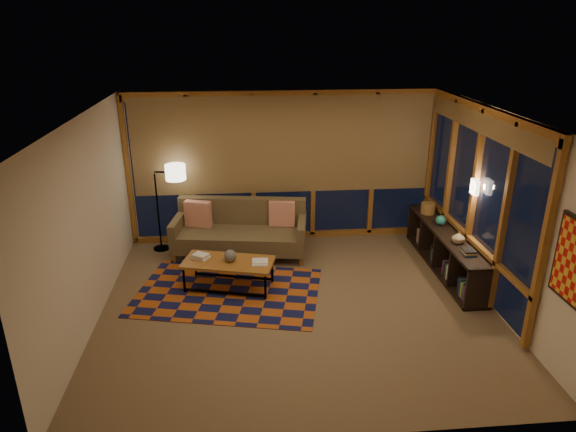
{
  "coord_description": "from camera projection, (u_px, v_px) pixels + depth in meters",
  "views": [
    {
      "loc": [
        -0.72,
        -6.34,
        3.85
      ],
      "look_at": [
        -0.08,
        0.59,
        1.14
      ],
      "focal_mm": 32.0,
      "sensor_mm": 36.0,
      "label": 1
    }
  ],
  "objects": [
    {
      "name": "ceiling",
      "position": [
        299.0,
        116.0,
        6.36
      ],
      "size": [
        5.5,
        5.0,
        0.01
      ],
      "primitive_type": "cube",
      "color": "white",
      "rests_on": "walls"
    },
    {
      "name": "sofa",
      "position": [
        240.0,
        230.0,
        8.74
      ],
      "size": [
        2.33,
        1.22,
        0.91
      ],
      "primitive_type": null,
      "rotation": [
        0.0,
        0.0,
        -0.15
      ],
      "color": "brown",
      "rests_on": "floor"
    },
    {
      "name": "book_stack_b",
      "position": [
        260.0,
        262.0,
        7.57
      ],
      "size": [
        0.28,
        0.23,
        0.05
      ],
      "primitive_type": null,
      "rotation": [
        0.0,
        0.0,
        -0.09
      ],
      "color": "white",
      "rests_on": "coffee_table"
    },
    {
      "name": "walls",
      "position": [
        298.0,
        217.0,
        6.85
      ],
      "size": [
        5.51,
        5.01,
        2.7
      ],
      "color": "beige",
      "rests_on": "floor"
    },
    {
      "name": "teal_bowl",
      "position": [
        441.0,
        220.0,
        8.41
      ],
      "size": [
        0.17,
        0.17,
        0.16
      ],
      "primitive_type": "sphere",
      "rotation": [
        0.0,
        0.0,
        -0.04
      ],
      "color": "teal",
      "rests_on": "bookshelf"
    },
    {
      "name": "pillow_left",
      "position": [
        198.0,
        214.0,
        8.81
      ],
      "size": [
        0.48,
        0.28,
        0.45
      ],
      "primitive_type": null,
      "rotation": [
        0.0,
        0.0,
        -0.31
      ],
      "color": "red",
      "rests_on": "sofa"
    },
    {
      "name": "floor_lamp",
      "position": [
        158.0,
        208.0,
        8.84
      ],
      "size": [
        0.55,
        0.4,
        1.56
      ],
      "primitive_type": null,
      "rotation": [
        0.0,
        0.0,
        -0.11
      ],
      "color": "black",
      "rests_on": "floor"
    },
    {
      "name": "vase",
      "position": [
        459.0,
        237.0,
        7.73
      ],
      "size": [
        0.23,
        0.23,
        0.19
      ],
      "primitive_type": "imported",
      "rotation": [
        0.0,
        0.0,
        -0.29
      ],
      "color": "tan",
      "rests_on": "bookshelf"
    },
    {
      "name": "pillow_right",
      "position": [
        282.0,
        214.0,
        8.84
      ],
      "size": [
        0.46,
        0.23,
        0.45
      ],
      "primitive_type": null,
      "rotation": [
        0.0,
        0.0,
        -0.18
      ],
      "color": "red",
      "rests_on": "sofa"
    },
    {
      "name": "area_rug",
      "position": [
        228.0,
        292.0,
        7.68
      ],
      "size": [
        2.99,
        2.31,
        0.01
      ],
      "primitive_type": "cube",
      "rotation": [
        0.0,
        0.0,
        -0.22
      ],
      "color": "#AE5018",
      "rests_on": "floor"
    },
    {
      "name": "coffee_table",
      "position": [
        229.0,
        274.0,
        7.73
      ],
      "size": [
        1.45,
        0.93,
        0.45
      ],
      "primitive_type": null,
      "rotation": [
        0.0,
        0.0,
        -0.25
      ],
      "color": "#A86928",
      "rests_on": "floor"
    },
    {
      "name": "bookshelf",
      "position": [
        445.0,
        251.0,
        8.28
      ],
      "size": [
        0.4,
        2.6,
        0.65
      ],
      "primitive_type": null,
      "color": "black",
      "rests_on": "floor"
    },
    {
      "name": "window_wall_right",
      "position": [
        473.0,
        197.0,
        7.63
      ],
      "size": [
        0.16,
        3.7,
        2.6
      ],
      "primitive_type": null,
      "color": "#A86928",
      "rests_on": "walls"
    },
    {
      "name": "floor",
      "position": [
        298.0,
        305.0,
        7.34
      ],
      "size": [
        5.5,
        5.0,
        0.01
      ],
      "primitive_type": "cube",
      "color": "olive",
      "rests_on": "ground"
    },
    {
      "name": "basket",
      "position": [
        428.0,
        208.0,
        8.92
      ],
      "size": [
        0.27,
        0.27,
        0.18
      ],
      "primitive_type": "cylinder",
      "rotation": [
        0.0,
        0.0,
        -0.1
      ],
      "color": "olive",
      "rests_on": "bookshelf"
    },
    {
      "name": "shelf_book_stack",
      "position": [
        468.0,
        252.0,
        7.41
      ],
      "size": [
        0.21,
        0.26,
        0.07
      ],
      "primitive_type": null,
      "rotation": [
        0.0,
        0.0,
        0.22
      ],
      "color": "white",
      "rests_on": "bookshelf"
    },
    {
      "name": "ceramic_pot",
      "position": [
        230.0,
        256.0,
        7.62
      ],
      "size": [
        0.24,
        0.24,
        0.18
      ],
      "primitive_type": "sphere",
      "rotation": [
        0.0,
        0.0,
        -0.44
      ],
      "color": "#28282A",
      "rests_on": "coffee_table"
    },
    {
      "name": "window_wall_back",
      "position": [
        283.0,
        168.0,
        9.11
      ],
      "size": [
        5.3,
        0.16,
        2.6
      ],
      "primitive_type": null,
      "color": "#A86928",
      "rests_on": "walls"
    },
    {
      "name": "wall_sconce",
      "position": [
        475.0,
        187.0,
        7.42
      ],
      "size": [
        0.12,
        0.18,
        0.22
      ],
      "primitive_type": null,
      "color": "#FAE9CA",
      "rests_on": "walls"
    },
    {
      "name": "book_stack_a",
      "position": [
        201.0,
        256.0,
        7.74
      ],
      "size": [
        0.3,
        0.29,
        0.07
      ],
      "primitive_type": null,
      "rotation": [
        0.0,
        0.0,
        -0.57
      ],
      "color": "white",
      "rests_on": "coffee_table"
    }
  ]
}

